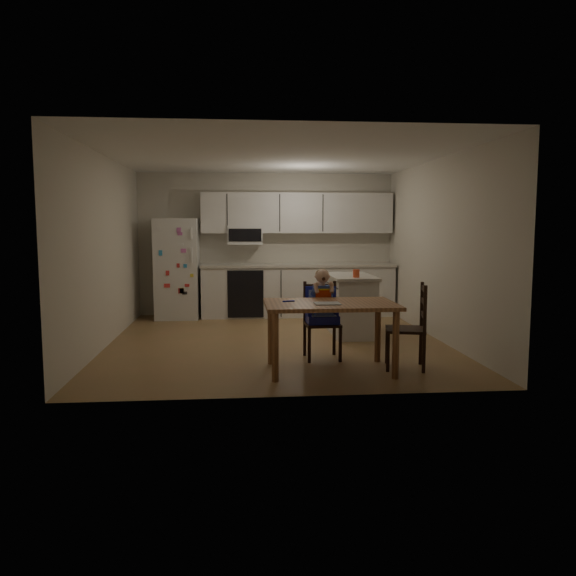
# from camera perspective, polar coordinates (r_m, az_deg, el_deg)

# --- Properties ---
(room) EXTENTS (4.52, 5.01, 2.51)m
(room) POSITION_cam_1_polar(r_m,az_deg,el_deg) (8.04, -1.43, 3.99)
(room) COLOR olive
(room) RESTS_ON ground
(refrigerator) EXTENTS (0.72, 0.70, 1.70)m
(refrigerator) POSITION_cam_1_polar(r_m,az_deg,el_deg) (9.77, -11.18, 1.94)
(refrigerator) COLOR silver
(refrigerator) RESTS_ON ground
(kitchen_run) EXTENTS (3.37, 0.62, 2.15)m
(kitchen_run) POSITION_cam_1_polar(r_m,az_deg,el_deg) (9.86, 0.82, 2.26)
(kitchen_run) COLOR silver
(kitchen_run) RESTS_ON ground
(kitchen_island) EXTENTS (0.61, 1.17, 0.87)m
(kitchen_island) POSITION_cam_1_polar(r_m,az_deg,el_deg) (8.23, 6.38, -1.68)
(kitchen_island) COLOR silver
(kitchen_island) RESTS_ON ground
(red_cup) EXTENTS (0.09, 0.09, 0.11)m
(red_cup) POSITION_cam_1_polar(r_m,az_deg,el_deg) (7.83, 6.94, 1.49)
(red_cup) COLOR #E04A25
(red_cup) RESTS_ON kitchen_island
(dining_table) EXTENTS (1.41, 0.90, 0.75)m
(dining_table) POSITION_cam_1_polar(r_m,az_deg,el_deg) (6.08, 4.32, -2.44)
(dining_table) COLOR brown
(dining_table) RESTS_ON ground
(napkin) EXTENTS (0.27, 0.23, 0.01)m
(napkin) POSITION_cam_1_polar(r_m,az_deg,el_deg) (5.96, 4.01, -1.58)
(napkin) COLOR silver
(napkin) RESTS_ON dining_table
(toddler_spoon) EXTENTS (0.12, 0.06, 0.02)m
(toddler_spoon) POSITION_cam_1_polar(r_m,az_deg,el_deg) (6.11, -0.02, -1.34)
(toddler_spoon) COLOR #1E25AF
(toddler_spoon) RESTS_ON dining_table
(chair_booster) EXTENTS (0.41, 0.41, 1.07)m
(chair_booster) POSITION_cam_1_polar(r_m,az_deg,el_deg) (6.68, 3.44, -1.68)
(chair_booster) COLOR black
(chair_booster) RESTS_ON ground
(chair_side) EXTENTS (0.51, 0.51, 0.95)m
(chair_side) POSITION_cam_1_polar(r_m,az_deg,el_deg) (6.35, 12.70, -3.27)
(chair_side) COLOR black
(chair_side) RESTS_ON ground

